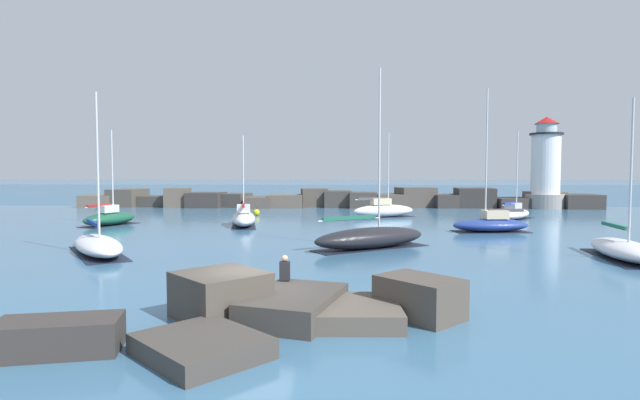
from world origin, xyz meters
name	(u,v)px	position (x,y,z in m)	size (l,w,h in m)	color
ground_plane	(254,313)	(0.00, 0.00, 0.00)	(600.00, 600.00, 0.00)	#3D6B8E
open_sea_beyond	(328,191)	(0.00, 109.67, 0.00)	(400.00, 116.00, 0.01)	#2D5B7F
breakwater_jetty	(338,200)	(2.66, 49.80, 0.99)	(67.81, 7.11, 2.59)	brown
lighthouse	(546,170)	(29.11, 48.80, 4.94)	(4.75, 4.75, 11.63)	gray
foreground_rocks	(274,309)	(0.84, -1.23, 0.49)	(12.77, 7.49, 1.45)	#4C443D
sailboat_moored_0	(371,237)	(4.71, 14.08, 0.67)	(7.71, 6.01, 10.85)	black
sailboat_moored_1	(244,218)	(-5.46, 26.66, 0.68)	(3.37, 7.72, 7.81)	silver
sailboat_moored_2	(383,210)	(7.32, 35.15, 0.74)	(6.87, 4.15, 8.59)	white
sailboat_moored_3	(109,218)	(-17.10, 26.34, 0.67)	(3.94, 5.77, 8.24)	#195138
sailboat_moored_4	(514,213)	(19.86, 33.21, 0.60)	(5.53, 6.29, 8.60)	white
sailboat_moored_5	(98,245)	(-10.82, 11.48, 0.52)	(6.26, 7.59, 8.98)	white
sailboat_moored_6	(491,224)	(14.52, 22.84, 0.63)	(6.20, 3.06, 10.98)	navy
sailboat_moored_7	(624,249)	(17.92, 10.94, 0.51)	(3.28, 7.13, 8.41)	white
mooring_buoy_orange_near	(257,212)	(-5.99, 36.57, 0.34)	(0.68, 0.68, 0.88)	yellow
person_on_rocks	(285,276)	(0.89, 1.22, 0.96)	(0.36, 0.22, 1.71)	#282833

